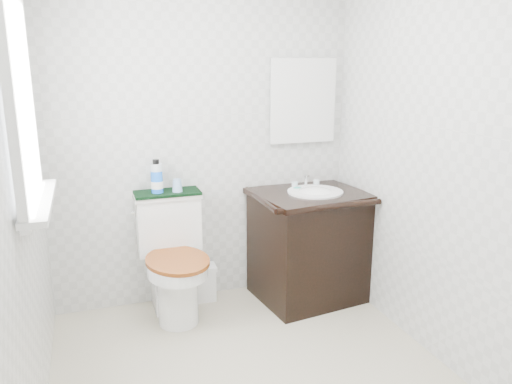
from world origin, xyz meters
TOP-DOWN VIEW (x-y plane):
  - floor at (0.00, 0.00)m, footprint 2.40×2.40m
  - wall_back at (0.00, 1.20)m, footprint 2.40×0.00m
  - wall_front at (0.00, -1.20)m, footprint 2.40×0.00m
  - wall_left at (-1.10, 0.00)m, footprint 0.00×2.40m
  - wall_right at (1.10, 0.00)m, footprint 0.00×2.40m
  - window at (-1.07, 0.25)m, footprint 0.02×0.70m
  - mirror at (0.76, 1.18)m, footprint 0.50×0.02m
  - toilet at (-0.29, 0.97)m, footprint 0.47×0.66m
  - vanity at (0.71, 0.90)m, footprint 0.84×0.75m
  - trash_bin at (-0.05, 1.10)m, footprint 0.19×0.16m
  - towel at (-0.29, 1.09)m, footprint 0.45×0.22m
  - mouthwash_bottle at (-0.36, 1.08)m, footprint 0.08×0.08m
  - cup at (-0.22, 1.06)m, footprint 0.07×0.07m
  - soap_bar at (0.65, 1.00)m, footprint 0.07×0.05m

SIDE VIEW (x-z plane):
  - floor at x=0.00m, z-range 0.00..0.00m
  - trash_bin at x=-0.05m, z-range 0.00..0.27m
  - toilet at x=-0.29m, z-range -0.05..0.79m
  - vanity at x=0.71m, z-range -0.03..0.89m
  - soap_bar at x=0.65m, z-range 0.82..0.84m
  - towel at x=-0.29m, z-range 0.84..0.86m
  - cup at x=-0.22m, z-range 0.86..0.95m
  - mouthwash_bottle at x=-0.36m, z-range 0.85..1.08m
  - wall_back at x=0.00m, z-range 0.00..2.40m
  - wall_front at x=0.00m, z-range 0.00..2.40m
  - wall_left at x=-1.10m, z-range 0.00..2.40m
  - wall_right at x=1.10m, z-range 0.00..2.40m
  - mirror at x=0.76m, z-range 1.15..1.75m
  - window at x=-1.07m, z-range 1.10..2.00m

